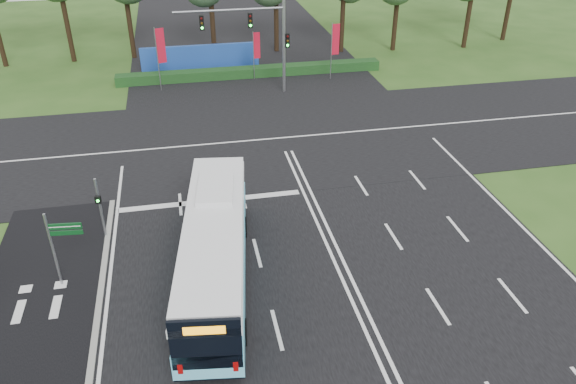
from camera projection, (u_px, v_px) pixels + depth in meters
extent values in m
plane|color=#2D511B|center=(327.00, 245.00, 26.29)|extent=(120.00, 120.00, 0.00)
cube|color=black|center=(327.00, 245.00, 26.28)|extent=(20.00, 120.00, 0.04)
cube|color=black|center=(279.00, 138.00, 36.42)|extent=(120.00, 14.00, 0.05)
cube|color=black|center=(33.00, 327.00, 21.60)|extent=(5.00, 18.00, 0.06)
cube|color=gray|center=(97.00, 318.00, 21.99)|extent=(0.25, 18.00, 0.12)
cube|color=#6DDCFD|center=(216.00, 261.00, 23.56)|extent=(3.97, 11.80, 1.06)
cube|color=black|center=(217.00, 270.00, 23.80)|extent=(3.94, 11.74, 0.29)
cube|color=black|center=(215.00, 242.00, 23.07)|extent=(3.85, 11.61, 0.92)
cube|color=white|center=(214.00, 231.00, 22.77)|extent=(3.97, 11.80, 0.34)
cube|color=white|center=(213.00, 224.00, 22.60)|extent=(3.86, 11.33, 0.34)
cube|color=white|center=(216.00, 188.00, 24.53)|extent=(1.92, 3.08, 0.24)
cube|color=black|center=(206.00, 345.00, 18.11)|extent=(2.33, 0.44, 2.12)
cube|color=orange|center=(204.00, 330.00, 17.74)|extent=(1.35, 0.24, 0.34)
cylinder|color=black|center=(196.00, 229.00, 26.59)|extent=(0.40, 1.03, 1.00)
cylinder|color=black|center=(244.00, 227.00, 26.71)|extent=(0.40, 1.03, 1.00)
cylinder|color=black|center=(182.00, 335.00, 20.61)|extent=(0.40, 1.03, 1.00)
cylinder|color=black|center=(243.00, 332.00, 20.73)|extent=(0.40, 1.03, 1.00)
cylinder|color=gray|center=(101.00, 209.00, 26.10)|extent=(0.13, 0.13, 3.17)
cube|color=black|center=(98.00, 200.00, 25.64)|extent=(0.29, 0.23, 0.36)
sphere|color=#19F233|center=(98.00, 201.00, 25.56)|extent=(0.13, 0.13, 0.13)
cylinder|color=gray|center=(53.00, 251.00, 22.92)|extent=(0.11, 0.11, 3.58)
cube|color=#0B3F18|center=(65.00, 226.00, 22.39)|extent=(1.34, 0.19, 0.27)
cube|color=#0B3F18|center=(66.00, 233.00, 22.55)|extent=(1.34, 0.19, 0.20)
cube|color=white|center=(64.00, 227.00, 22.36)|extent=(1.25, 0.14, 0.04)
cylinder|color=gray|center=(158.00, 60.00, 42.87)|extent=(0.08, 0.08, 4.93)
cube|color=red|center=(161.00, 46.00, 42.49)|extent=(0.64, 0.23, 2.63)
cylinder|color=gray|center=(254.00, 56.00, 45.39)|extent=(0.06, 0.06, 3.94)
cube|color=red|center=(257.00, 46.00, 45.04)|extent=(0.53, 0.09, 2.10)
cylinder|color=gray|center=(331.00, 52.00, 45.28)|extent=(0.07, 0.07, 4.60)
cube|color=red|center=(336.00, 39.00, 44.88)|extent=(0.61, 0.10, 2.46)
cylinder|color=gray|center=(284.00, 47.00, 42.18)|extent=(0.24, 0.24, 7.00)
cylinder|color=gray|center=(229.00, 10.00, 40.02)|extent=(8.00, 0.16, 0.16)
cube|color=black|center=(250.00, 20.00, 40.68)|extent=(0.32, 0.28, 1.05)
cube|color=black|center=(202.00, 23.00, 40.08)|extent=(0.32, 0.28, 1.05)
cube|color=black|center=(287.00, 40.00, 41.97)|extent=(0.32, 0.28, 1.05)
cube|color=#143816|center=(251.00, 72.00, 46.78)|extent=(22.00, 1.20, 0.80)
cube|color=#1E48A7|center=(200.00, 58.00, 47.85)|extent=(10.00, 0.30, 2.20)
cylinder|color=black|center=(65.00, 12.00, 48.47)|extent=(0.44, 0.44, 8.69)
cylinder|color=black|center=(128.00, 13.00, 49.49)|extent=(0.44, 0.44, 8.09)
cylinder|color=black|center=(212.00, 15.00, 50.14)|extent=(0.44, 0.44, 7.40)
cylinder|color=black|center=(276.00, 13.00, 51.55)|extent=(0.44, 0.44, 7.13)
cylinder|color=black|center=(343.00, 12.00, 51.37)|extent=(0.44, 0.44, 7.26)
cylinder|color=black|center=(396.00, 12.00, 51.90)|extent=(0.44, 0.44, 7.16)
cylinder|color=black|center=(469.00, 9.00, 52.66)|extent=(0.44, 0.44, 7.15)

